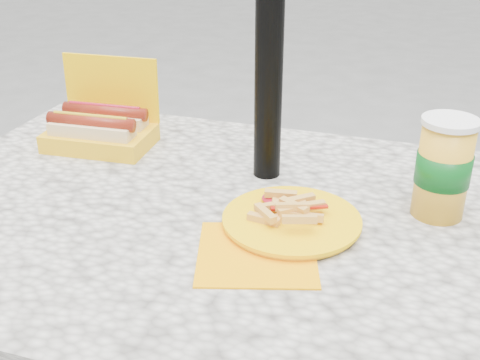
% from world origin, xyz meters
% --- Properties ---
extents(picnic_table, '(1.20, 0.80, 0.75)m').
position_xyz_m(picnic_table, '(0.00, 0.00, 0.64)').
color(picnic_table, beige).
rests_on(picnic_table, ground).
extents(hotdog_box, '(0.22, 0.16, 0.17)m').
position_xyz_m(hotdog_box, '(-0.37, 0.19, 0.79)').
color(hotdog_box, '#FFC100').
rests_on(hotdog_box, picnic_table).
extents(fries_plate, '(0.25, 0.32, 0.04)m').
position_xyz_m(fries_plate, '(0.09, -0.02, 0.76)').
color(fries_plate, '#FFA100').
rests_on(fries_plate, picnic_table).
extents(soda_cup, '(0.09, 0.09, 0.17)m').
position_xyz_m(soda_cup, '(0.31, 0.10, 0.83)').
color(soda_cup, gold).
rests_on(soda_cup, picnic_table).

